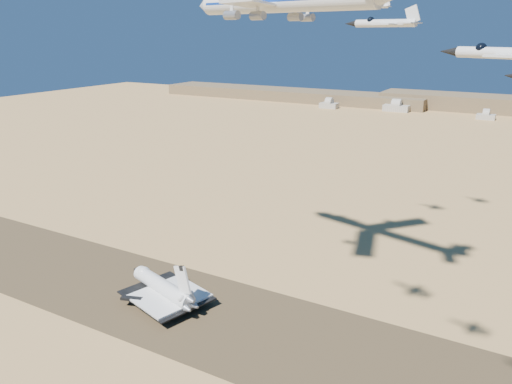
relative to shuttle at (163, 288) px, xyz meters
The scene contains 11 objects.
ground 18.84m from the shuttle, ahead, with size 1200.00×1200.00×0.00m, color tan.
runway 18.83m from the shuttle, ahead, with size 600.00×50.00×0.06m, color #503B28.
hangars 480.59m from the shuttle, 95.47° to the left, with size 200.50×29.50×30.00m.
shuttle is the anchor object (origin of this frame).
carrier_747 103.63m from the shuttle, 44.50° to the left, with size 81.21×61.05×20.22m.
crew_a 11.73m from the shuttle, 56.14° to the right, with size 0.70×0.46×1.91m, color #CC400C.
crew_b 13.32m from the shuttle, 44.65° to the right, with size 0.83×0.48×1.71m, color #CC400C.
crew_c 12.32m from the shuttle, 53.39° to the right, with size 0.91×0.47×1.55m, color #CC400C.
chase_jet_b 123.63m from the shuttle, 21.79° to the right, with size 13.81×7.85×3.48m.
chase_jet_c 138.45m from the shuttle, 24.21° to the right, with size 16.00×9.44×4.10m.
chase_jet_e 131.04m from the shuttle, 59.21° to the left, with size 13.81×7.74×3.46m.
Camera 1 is at (87.58, -120.60, 91.34)m, focal length 35.00 mm.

